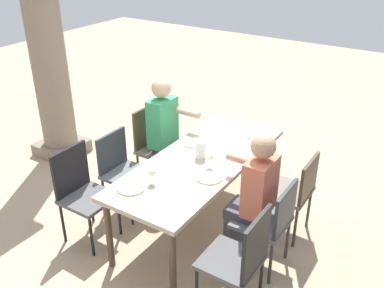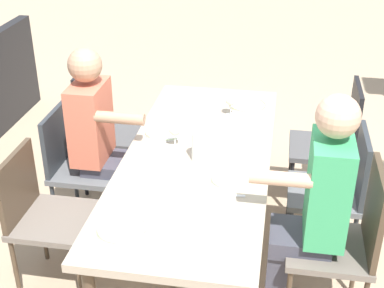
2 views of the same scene
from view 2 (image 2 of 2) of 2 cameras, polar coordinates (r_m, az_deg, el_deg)
name	(u,v)px [view 2 (image 2 of 2)]	position (r m, az deg, el deg)	size (l,w,h in m)	color
ground_plane	(197,257)	(3.62, 0.52, -11.68)	(16.00, 16.00, 0.00)	tan
dining_table	(197,165)	(3.23, 0.57, -2.24)	(2.09, 0.84, 0.76)	tan
chair_west_north	(334,139)	(3.97, 14.56, 0.50)	(0.44, 0.44, 0.94)	#4F4F50
chair_west_south	(103,123)	(4.16, -9.28, 2.22)	(0.44, 0.44, 0.94)	#4F4F50
chair_mid_north	(337,186)	(3.50, 14.89, -4.27)	(0.44, 0.44, 0.87)	#5B5E61
chair_mid_south	(77,161)	(3.70, -11.83, -1.77)	(0.44, 0.44, 0.87)	#5B5E61
chair_east_north	(346,237)	(3.00, 15.75, -9.34)	(0.44, 0.44, 0.95)	#6A6158
chair_east_south	(42,211)	(3.26, -15.34, -6.76)	(0.44, 0.44, 0.87)	#6A6158
diner_woman_green	(313,207)	(2.88, 12.50, -6.40)	(0.34, 0.50, 1.34)	#3F3F4C
diner_man_white	(101,139)	(3.55, -9.41, 0.49)	(0.35, 0.49, 1.30)	#3F3F4C
plate_0	(247,105)	(3.84, 5.79, 4.07)	(0.25, 0.25, 0.02)	silver
wine_glass_0	(231,101)	(3.66, 4.08, 4.51)	(0.07, 0.07, 0.15)	white
fork_0	(249,97)	(3.98, 5.96, 4.85)	(0.02, 0.17, 0.01)	silver
spoon_0	(246,115)	(3.71, 5.60, 3.06)	(0.02, 0.17, 0.01)	silver
plate_1	(165,132)	(3.45, -2.86, 1.25)	(0.24, 0.24, 0.02)	white
wine_glass_1	(175,130)	(3.24, -1.79, 1.46)	(0.08, 0.08, 0.16)	white
fork_1	(170,123)	(3.58, -2.34, 2.24)	(0.02, 0.17, 0.01)	silver
spoon_1	(159,144)	(3.32, -3.41, 0.01)	(0.02, 0.17, 0.01)	silver
plate_2	(232,179)	(2.96, 4.18, -3.67)	(0.22, 0.22, 0.02)	white
fork_2	(235,166)	(3.09, 4.47, -2.32)	(0.02, 0.17, 0.01)	silver
spoon_2	(229,195)	(2.84, 3.85, -5.34)	(0.02, 0.17, 0.01)	silver
plate_3	(122,229)	(2.61, -7.33, -8.76)	(0.23, 0.23, 0.02)	white
fork_3	(130,212)	(2.73, -6.43, -7.01)	(0.02, 0.17, 0.01)	silver
spoon_3	(112,250)	(2.50, -8.30, -10.88)	(0.02, 0.17, 0.01)	silver
water_pitcher	(201,148)	(3.12, 0.89, -0.39)	(0.10, 0.10, 0.17)	white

